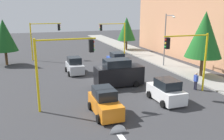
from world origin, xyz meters
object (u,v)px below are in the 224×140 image
car_orange (105,103)px  traffic_signal_near_left (189,52)px  delivery_van_black (119,74)px  car_blue (117,60)px  tree_roadside_near (204,35)px  car_white (166,91)px  traffic_signal_near_right (61,59)px  traffic_signal_far_left (114,32)px  tree_opposite_side (4,35)px  pedestrian_crossing (196,81)px  tree_roadside_far (127,29)px  traffic_signal_far_right (43,34)px  street_lamp_curbside (167,35)px  car_silver (75,66)px

car_orange → traffic_signal_near_left: bearing=103.3°
delivery_van_black → car_blue: 8.29m
car_blue → car_orange: (13.87, -6.02, 0.00)m
tree_roadside_near → car_white: 10.21m
delivery_van_black → traffic_signal_near_right: bearing=-56.7°
tree_roadside_near → traffic_signal_far_left: bearing=-163.1°
tree_opposite_side → delivery_van_black: size_ratio=1.31×
car_blue → pedestrian_crossing: 12.05m
car_blue → car_orange: size_ratio=0.97×
traffic_signal_near_right → tree_roadside_far: size_ratio=0.91×
traffic_signal_near_right → car_blue: bearing=143.4°
car_orange → traffic_signal_near_right: bearing=-126.4°
tree_opposite_side → traffic_signal_far_right: bearing=110.6°
traffic_signal_far_right → street_lamp_curbside: bearing=55.1°
car_silver → pedestrian_crossing: car_silver is taller
tree_roadside_far → car_silver: tree_roadside_far is taller
traffic_signal_near_right → pedestrian_crossing: traffic_signal_near_right is taller
delivery_van_black → car_white: size_ratio=1.28×
tree_roadside_near → delivery_van_black: 10.70m
delivery_van_black → car_white: delivery_van_black is taller
tree_roadside_far → car_silver: (13.61, -12.36, -3.12)m
pedestrian_crossing → traffic_signal_far_left: bearing=-176.0°
car_blue → car_orange: same height
traffic_signal_far_left → tree_roadside_near: 16.75m
tree_roadside_near → pedestrian_crossing: bearing=-44.4°
traffic_signal_far_right → car_orange: 22.41m
traffic_signal_far_left → tree_roadside_near: bearing=16.9°
traffic_signal_near_left → tree_opposite_side: 24.53m
street_lamp_curbside → traffic_signal_far_right: bearing=-124.9°
traffic_signal_near_right → traffic_signal_far_left: bearing=150.5°
traffic_signal_near_right → tree_opposite_side: tree_opposite_side is taller
traffic_signal_far_left → tree_roadside_far: size_ratio=0.88×
car_silver → car_white: same height
tree_roadside_near → traffic_signal_near_left: bearing=-50.4°
traffic_signal_far_left → car_silver: size_ratio=1.49×
tree_roadside_far → pedestrian_crossing: (23.57, -2.50, -3.10)m
traffic_signal_near_right → delivery_van_black: traffic_signal_near_right is taller
tree_opposite_side → pedestrian_crossing: 25.36m
traffic_signal_near_left → pedestrian_crossing: size_ratio=3.22×
traffic_signal_far_left → car_orange: 23.82m
car_orange → traffic_signal_far_left: bearing=158.7°
traffic_signal_near_left → car_white: (1.28, -2.97, -2.98)m
street_lamp_curbside → tree_opposite_side: 21.87m
traffic_signal_far_right → delivery_van_black: 17.33m
traffic_signal_near_left → car_blue: 12.47m
car_blue → pedestrian_crossing: bearing=18.9°
traffic_signal_near_left → delivery_van_black: 7.09m
car_blue → car_white: 13.12m
traffic_signal_near_left → pedestrian_crossing: bearing=107.9°
car_white → pedestrian_crossing: size_ratio=2.21×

